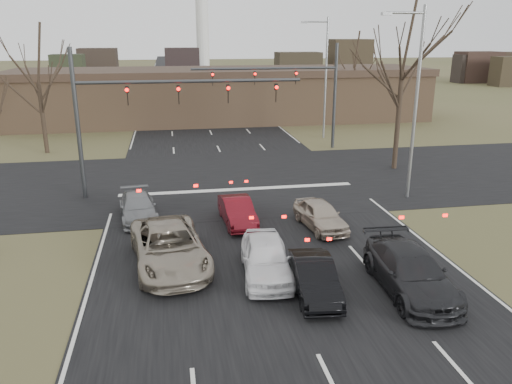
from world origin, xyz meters
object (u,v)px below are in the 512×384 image
at_px(streetlight_right_far, 324,72).
at_px(car_silver_ahead, 320,215).
at_px(building, 223,94).
at_px(car_grey_ahead, 138,207).
at_px(car_white_sedan, 266,257).
at_px(car_black_hatch, 314,277).
at_px(mast_arm_far, 300,84).
at_px(car_silver_suv, 169,247).
at_px(car_charcoal_sedan, 410,272).
at_px(car_red_ahead, 237,211).
at_px(streetlight_right_near, 414,95).
at_px(mast_arm_near, 140,104).

bearing_deg(streetlight_right_far, car_silver_ahead, -107.32).
xyz_separation_m(building, car_silver_ahead, (0.90, -31.59, -2.03)).
bearing_deg(car_grey_ahead, building, 68.36).
height_order(car_white_sedan, car_black_hatch, car_white_sedan).
distance_m(mast_arm_far, car_white_sedan, 22.34).
relative_size(car_silver_suv, car_charcoal_sedan, 1.12).
height_order(car_grey_ahead, car_red_ahead, car_red_ahead).
distance_m(streetlight_right_near, car_charcoal_sedan, 11.95).
bearing_deg(mast_arm_far, car_silver_ahead, -101.20).
distance_m(mast_arm_near, streetlight_right_far, 20.20).
distance_m(car_red_ahead, car_silver_ahead, 3.89).
height_order(building, mast_arm_far, mast_arm_far).
bearing_deg(mast_arm_near, car_silver_ahead, -39.03).
bearing_deg(streetlight_right_near, streetlight_right_far, 88.32).
height_order(car_black_hatch, car_silver_ahead, car_silver_ahead).
bearing_deg(car_charcoal_sedan, car_grey_ahead, 139.61).
bearing_deg(mast_arm_near, streetlight_right_far, 43.89).
relative_size(car_charcoal_sedan, car_grey_ahead, 1.25).
height_order(mast_arm_near, car_white_sedan, mast_arm_near).
bearing_deg(building, car_grey_ahead, -104.45).
relative_size(car_charcoal_sedan, car_red_ahead, 1.36).
bearing_deg(car_black_hatch, mast_arm_near, 120.97).
bearing_deg(streetlight_right_near, car_grey_ahead, -176.36).
relative_size(building, mast_arm_far, 3.81).
relative_size(streetlight_right_near, car_silver_suv, 1.75).
bearing_deg(streetlight_right_far, car_charcoal_sedan, -100.80).
relative_size(building, car_charcoal_sedan, 8.29).
height_order(mast_arm_far, streetlight_right_far, streetlight_right_far).
bearing_deg(car_silver_suv, car_charcoal_sedan, -30.54).
relative_size(mast_arm_near, mast_arm_far, 1.09).
xyz_separation_m(car_white_sedan, car_silver_ahead, (3.40, 4.30, -0.10)).
xyz_separation_m(building, streetlight_right_far, (7.32, -11.00, 2.92)).
height_order(mast_arm_far, streetlight_right_near, streetlight_right_near).
bearing_deg(streetlight_right_far, car_silver_suv, -119.65).
bearing_deg(car_charcoal_sedan, car_red_ahead, 126.20).
xyz_separation_m(mast_arm_far, car_grey_ahead, (-11.63, -13.91, -4.42)).
bearing_deg(building, car_black_hatch, -91.74).
distance_m(mast_arm_far, car_silver_suv, 22.32).
bearing_deg(car_silver_ahead, mast_arm_near, 133.31).
height_order(building, car_grey_ahead, building).
distance_m(car_black_hatch, car_grey_ahead, 10.68).
bearing_deg(mast_arm_far, car_white_sedan, -107.74).
distance_m(streetlight_right_far, car_red_ahead, 22.43).
height_order(building, car_silver_ahead, building).
relative_size(mast_arm_near, streetlight_right_near, 1.21).
distance_m(building, streetlight_right_far, 13.53).
bearing_deg(streetlight_right_near, car_black_hatch, -129.89).
bearing_deg(mast_arm_near, streetlight_right_near, -12.05).
height_order(mast_arm_near, car_red_ahead, mast_arm_near).
xyz_separation_m(mast_arm_near, car_charcoal_sedan, (9.42, -12.90, -4.33)).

